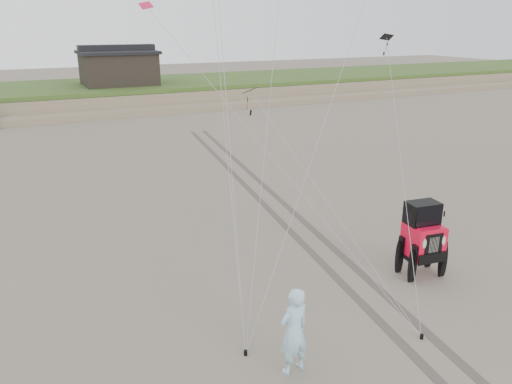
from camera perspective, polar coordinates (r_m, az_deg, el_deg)
ground at (r=12.57m, az=11.89°, el=-14.47°), size 160.00×160.00×0.00m
dune_ridge at (r=46.51m, az=-17.78°, el=10.47°), size 160.00×14.25×1.73m
cabin at (r=46.11m, az=-15.46°, el=13.64°), size 6.40×5.40×3.35m
jeep at (r=14.80m, az=18.47°, el=-5.99°), size 2.53×4.79×1.71m
man at (r=10.40m, az=4.34°, el=-15.55°), size 0.76×0.56×1.90m
stake_main at (r=11.30m, az=-1.20°, el=-17.89°), size 0.08×0.08×0.12m
stake_aux at (r=12.36m, az=18.41°, el=-15.40°), size 0.08×0.08×0.12m
tire_tracks at (r=19.57m, az=2.32°, el=-1.61°), size 5.22×29.74×0.01m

